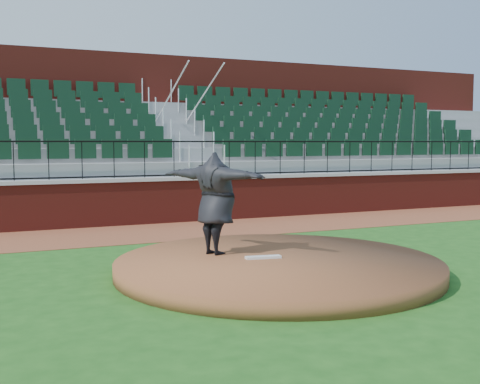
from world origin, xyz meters
TOP-DOWN VIEW (x-y plane):
  - ground at (0.00, 0.00)m, footprint 90.00×90.00m
  - warning_track at (0.00, 5.40)m, footprint 34.00×3.20m
  - field_wall at (0.00, 7.00)m, footprint 34.00×0.35m
  - wall_cap at (0.00, 7.00)m, footprint 34.00×0.45m
  - wall_railing at (0.00, 7.00)m, footprint 34.00×0.05m
  - seating_stands at (0.00, 9.72)m, footprint 34.00×5.10m
  - concourse_wall at (0.00, 12.52)m, footprint 34.00×0.50m
  - pitchers_mound at (0.00, -0.10)m, footprint 5.65×5.65m
  - pitching_rubber at (-0.20, 0.06)m, footprint 0.65×0.26m
  - pitcher at (-0.80, 0.79)m, footprint 1.63×2.30m

SIDE VIEW (x-z plane):
  - ground at x=0.00m, z-range 0.00..0.00m
  - warning_track at x=0.00m, z-range 0.00..0.01m
  - pitchers_mound at x=0.00m, z-range 0.00..0.25m
  - pitching_rubber at x=-0.20m, z-range 0.25..0.29m
  - field_wall at x=0.00m, z-range 0.00..1.20m
  - pitcher at x=-0.80m, z-range 0.25..2.10m
  - wall_cap at x=0.00m, z-range 1.20..1.30m
  - wall_railing at x=0.00m, z-range 1.30..2.30m
  - seating_stands at x=0.00m, z-range 0.00..4.60m
  - concourse_wall at x=0.00m, z-range 0.00..5.50m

